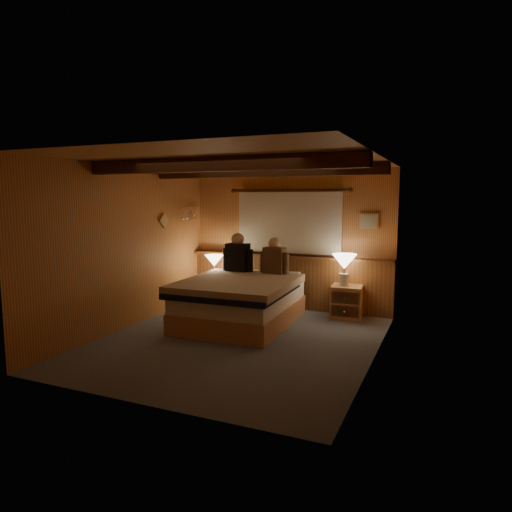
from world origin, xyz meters
The scene contains 19 objects.
floor centered at (0.00, 0.00, 0.00)m, with size 4.20×4.20×0.00m, color #525962.
ceiling centered at (0.00, 0.00, 2.40)m, with size 4.20×4.20×0.00m, color #C7834A.
wall_back centered at (0.00, 2.10, 1.20)m, with size 3.60×3.60×0.00m, color #D48B4C.
wall_left centered at (-1.80, 0.00, 1.20)m, with size 4.20×4.20×0.00m, color #D48B4C.
wall_right centered at (1.80, 0.00, 1.20)m, with size 4.20×4.20×0.00m, color #D48B4C.
wall_front centered at (0.00, -2.10, 1.20)m, with size 3.60×3.60×0.00m, color #D48B4C.
wainscot centered at (0.00, 2.04, 0.49)m, with size 3.60×0.23×0.94m.
curtain_window centered at (0.00, 2.03, 1.52)m, with size 2.18×0.09×1.11m.
ceiling_beams centered at (0.00, 0.15, 2.31)m, with size 3.60×1.65×0.16m.
coat_rail centered at (-1.72, 1.58, 1.67)m, with size 0.05×0.55×0.24m.
framed_print centered at (1.35, 2.08, 1.55)m, with size 0.30×0.04×0.25m.
bed centered at (-0.33, 0.78, 0.36)m, with size 1.66×2.10×0.70m.
nightstand_left centered at (-1.17, 1.57, 0.25)m, with size 0.49×0.44×0.51m.
nightstand_right centered at (1.09, 1.76, 0.26)m, with size 0.51×0.47×0.53m.
lamp_left centered at (-1.21, 1.57, 0.81)m, with size 0.33×0.33×0.42m.
lamp_right centered at (1.04, 1.74, 0.89)m, with size 0.39×0.39×0.51m.
person_left centered at (-0.70, 1.46, 0.96)m, with size 0.55×0.22×0.67m.
person_right centered at (-0.04, 1.47, 0.94)m, with size 0.51×0.23×0.62m.
duffel_bag centered at (-1.32, 1.46, 0.15)m, with size 0.53×0.38×0.35m.
Camera 1 is at (2.58, -5.41, 1.92)m, focal length 32.00 mm.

